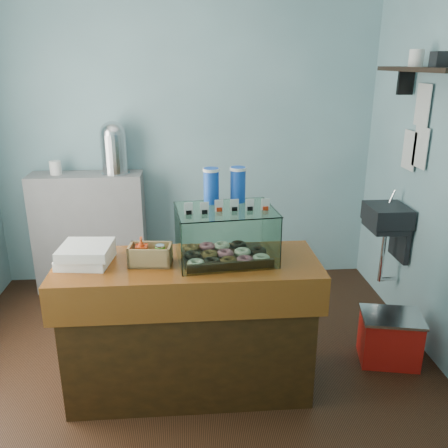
{
  "coord_description": "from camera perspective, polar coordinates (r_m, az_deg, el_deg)",
  "views": [
    {
      "loc": [
        0.01,
        -2.9,
        2.05
      ],
      "look_at": [
        0.23,
        -0.15,
        1.1
      ],
      "focal_mm": 38.0,
      "sensor_mm": 36.0,
      "label": 1
    }
  ],
  "objects": [
    {
      "name": "room_shell",
      "position": [
        2.93,
        -4.3,
        12.16
      ],
      "size": [
        3.54,
        3.04,
        2.82
      ],
      "color": "#6E98A1",
      "rests_on": "ground"
    },
    {
      "name": "red_cooler",
      "position": [
        3.67,
        19.3,
        -12.8
      ],
      "size": [
        0.47,
        0.39,
        0.37
      ],
      "rotation": [
        0.0,
        0.0,
        -0.21
      ],
      "color": "red",
      "rests_on": "ground"
    },
    {
      "name": "condiment_crate",
      "position": [
        2.86,
        -8.97,
        -3.66
      ],
      "size": [
        0.26,
        0.17,
        0.17
      ],
      "rotation": [
        0.0,
        0.0,
        -0.1
      ],
      "color": "#A08450",
      "rests_on": "counter"
    },
    {
      "name": "counter",
      "position": [
        3.09,
        -4.17,
        -12.11
      ],
      "size": [
        1.6,
        0.6,
        0.9
      ],
      "color": "#3F220C",
      "rests_on": "ground"
    },
    {
      "name": "back_shelf",
      "position": [
        4.57,
        -15.75,
        -0.92
      ],
      "size": [
        1.0,
        0.32,
        1.1
      ],
      "primitive_type": "cube",
      "color": "gray",
      "rests_on": "ground"
    },
    {
      "name": "display_case",
      "position": [
        2.89,
        0.09,
        -0.79
      ],
      "size": [
        0.63,
        0.49,
        0.54
      ],
      "rotation": [
        0.0,
        0.0,
        0.1
      ],
      "color": "#31190E",
      "rests_on": "counter"
    },
    {
      "name": "ground",
      "position": [
        3.55,
        -4.03,
        -16.32
      ],
      "size": [
        3.5,
        3.5,
        0.0
      ],
      "primitive_type": "plane",
      "color": "black",
      "rests_on": "ground"
    },
    {
      "name": "pastry_boxes",
      "position": [
        2.96,
        -16.28,
        -3.5
      ],
      "size": [
        0.33,
        0.33,
        0.12
      ],
      "rotation": [
        0.0,
        0.0,
        -0.12
      ],
      "color": "white",
      "rests_on": "counter"
    },
    {
      "name": "coffee_urn",
      "position": [
        4.32,
        -13.13,
        9.07
      ],
      "size": [
        0.25,
        0.25,
        0.46
      ],
      "color": "silver",
      "rests_on": "back_shelf"
    }
  ]
}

